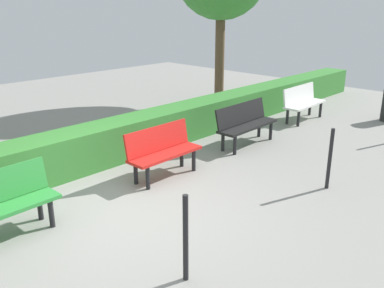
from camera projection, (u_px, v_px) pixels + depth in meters
name	position (u px, v px, depth m)	size (l,w,h in m)	color
ground_plane	(128.00, 212.00, 5.90)	(22.26, 22.26, 0.00)	gray
bench_white	(303.00, 101.00, 10.38)	(1.46, 0.49, 0.86)	white
bench_black	(245.00, 122.00, 8.56)	(1.59, 0.50, 0.86)	black
bench_red	(163.00, 150.00, 6.97)	(1.37, 0.47, 0.86)	red
hedge_row	(113.00, 141.00, 7.78)	(18.26, 0.71, 0.73)	#387F33
railing_post_mid	(330.00, 159.00, 6.49)	(0.06, 0.06, 1.00)	black
railing_post_far	(186.00, 239.00, 4.30)	(0.06, 0.06, 1.00)	black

